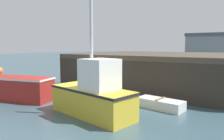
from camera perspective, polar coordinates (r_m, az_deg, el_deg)
ground at (r=10.58m, az=-8.15°, el=-8.19°), size 120.00×160.00×0.10m
pier at (r=14.03m, az=11.65°, el=2.79°), size 9.96×8.34×2.10m
fishing_boat_near_left at (r=11.36m, az=-22.97°, el=-4.13°), size 3.36×1.88×1.54m
fishing_boat_near_right at (r=8.14m, az=-4.81°, el=-6.46°), size 3.69×1.98×4.24m
rowboat at (r=9.38m, az=12.45°, el=-8.59°), size 2.01×1.06×0.43m
warehouse at (r=42.34m, az=23.59°, el=5.50°), size 6.34×7.10×4.71m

